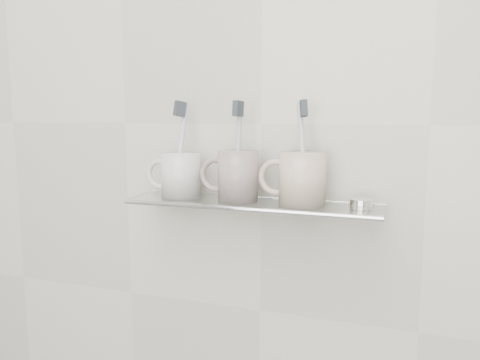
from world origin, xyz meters
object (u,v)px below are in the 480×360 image
at_px(mug_left, 181,175).
at_px(mug_right, 302,179).
at_px(shelf_glass, 252,204).
at_px(mug_center, 238,176).

xyz_separation_m(mug_left, mug_right, (0.25, 0.00, 0.00)).
bearing_deg(mug_left, mug_right, 8.08).
relative_size(shelf_glass, mug_right, 5.01).
bearing_deg(mug_center, mug_left, 169.38).
xyz_separation_m(mug_left, mug_center, (0.12, 0.00, 0.00)).
xyz_separation_m(mug_center, mug_right, (0.13, 0.00, 0.00)).
height_order(shelf_glass, mug_right, mug_right).
relative_size(mug_center, mug_right, 0.99).
height_order(mug_left, mug_center, mug_center).
xyz_separation_m(shelf_glass, mug_center, (-0.03, 0.00, 0.05)).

